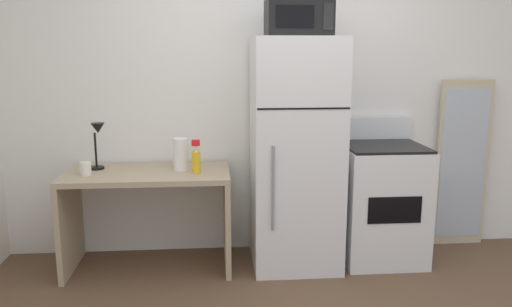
% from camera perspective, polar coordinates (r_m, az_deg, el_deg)
% --- Properties ---
extents(wall_back_white, '(5.00, 0.10, 2.60)m').
position_cam_1_polar(wall_back_white, '(4.15, 1.86, 6.88)').
color(wall_back_white, white).
rests_on(wall_back_white, ground).
extents(desk, '(1.22, 0.62, 0.75)m').
position_cam_1_polar(desk, '(3.92, -11.95, -5.13)').
color(desk, tan).
rests_on(desk, ground).
extents(desk_lamp, '(0.14, 0.12, 0.35)m').
position_cam_1_polar(desk_lamp, '(3.98, -17.32, 1.66)').
color(desk_lamp, black).
rests_on(desk_lamp, desk).
extents(spray_bottle, '(0.06, 0.06, 0.25)m').
position_cam_1_polar(spray_bottle, '(3.73, -6.72, -0.71)').
color(spray_bottle, yellow).
rests_on(spray_bottle, desk).
extents(coffee_mug, '(0.08, 0.08, 0.09)m').
position_cam_1_polar(coffee_mug, '(3.87, -18.54, -1.60)').
color(coffee_mug, white).
rests_on(coffee_mug, desk).
extents(paper_towel_roll, '(0.11, 0.11, 0.24)m').
position_cam_1_polar(paper_towel_roll, '(3.85, -8.40, -0.08)').
color(paper_towel_roll, white).
rests_on(paper_towel_roll, desk).
extents(refrigerator, '(0.65, 0.66, 1.73)m').
position_cam_1_polar(refrigerator, '(3.85, 4.45, -0.07)').
color(refrigerator, white).
rests_on(refrigerator, ground).
extents(microwave, '(0.46, 0.35, 0.26)m').
position_cam_1_polar(microwave, '(3.76, 4.75, 14.89)').
color(microwave, black).
rests_on(microwave, refrigerator).
extents(oven_range, '(0.62, 0.61, 1.10)m').
position_cam_1_polar(oven_range, '(4.13, 13.81, -5.26)').
color(oven_range, white).
rests_on(oven_range, ground).
extents(leaning_mirror, '(0.44, 0.03, 1.40)m').
position_cam_1_polar(leaning_mirror, '(4.60, 22.07, -1.08)').
color(leaning_mirror, '#C6B793').
rests_on(leaning_mirror, ground).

